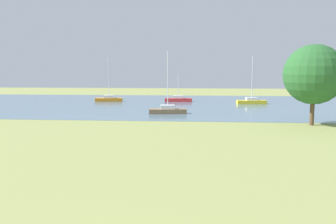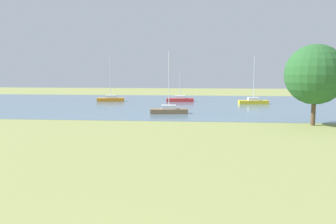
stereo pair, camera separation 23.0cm
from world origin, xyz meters
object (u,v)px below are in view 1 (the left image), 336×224
Objects in this scene: sailboat_red at (178,99)px; tree_east_far at (314,75)px; sailboat_yellow at (252,101)px; sailboat_orange at (109,99)px; sailboat_brown at (168,110)px.

sailboat_red is 30.34m from tree_east_far.
sailboat_yellow is 0.96× the size of tree_east_far.
sailboat_yellow is 1.53× the size of sailboat_red.
tree_east_far reaches higher than sailboat_red.
sailboat_orange is at bearing 137.23° from tree_east_far.
tree_east_far is (15.04, -25.93, 4.69)m from sailboat_red.
sailboat_red is 0.63× the size of tree_east_far.
sailboat_red is 0.65× the size of sailboat_orange.
tree_east_far is at bearing -42.77° from sailboat_orange.
tree_east_far is at bearing -59.88° from sailboat_red.
sailboat_red is at bearing 2.15° from sailboat_orange.
sailboat_yellow is 23.18m from tree_east_far.
sailboat_yellow is at bearing -15.29° from sailboat_red.
tree_east_far is at bearing -83.21° from sailboat_yellow.
sailboat_brown is 20.98m from sailboat_orange.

